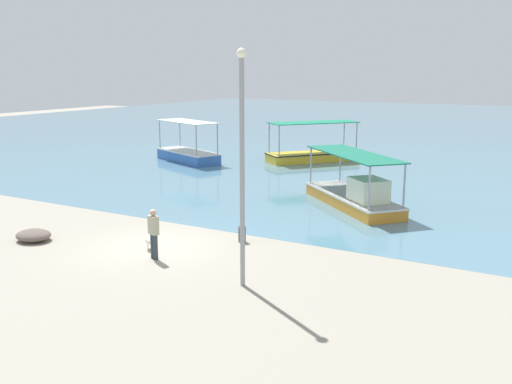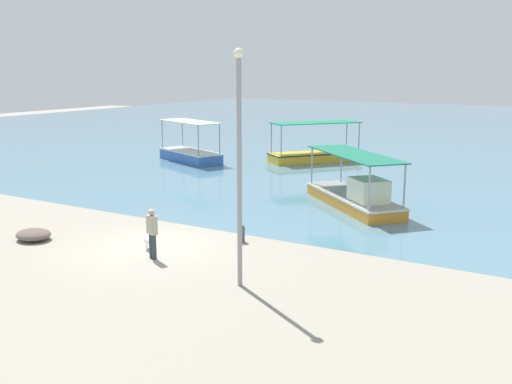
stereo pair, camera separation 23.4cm
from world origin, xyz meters
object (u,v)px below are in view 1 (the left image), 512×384
(lamp_post, at_px, (242,159))
(fisherman_standing, at_px, (154,232))
(fishing_boat_far_left, at_px, (355,195))
(pelican, at_px, (149,239))
(net_pile, at_px, (33,235))
(fishing_boat_center, at_px, (188,154))
(mooring_bollard, at_px, (242,233))
(fishing_boat_far_right, at_px, (313,154))

(lamp_post, bearing_deg, fisherman_standing, 170.94)
(fishing_boat_far_left, distance_m, pelican, 10.28)
(net_pile, bearing_deg, fishing_boat_center, 108.69)
(mooring_bollard, distance_m, net_pile, 7.66)
(lamp_post, height_order, net_pile, lamp_post)
(fishing_boat_far_left, relative_size, fisherman_standing, 3.59)
(fishing_boat_center, xyz_separation_m, pelican, (10.37, -16.48, -0.17))
(fisherman_standing, xyz_separation_m, net_pile, (-5.19, -0.57, -0.70))
(fishing_boat_far_left, relative_size, fishing_boat_center, 1.07)
(fishing_boat_far_right, bearing_deg, mooring_bollard, -73.67)
(fishing_boat_far_right, distance_m, fishing_boat_center, 8.54)
(fishing_boat_center, height_order, pelican, fishing_boat_center)
(fishing_boat_far_left, height_order, pelican, fishing_boat_far_left)
(fishing_boat_far_left, bearing_deg, lamp_post, -87.56)
(fishing_boat_center, relative_size, net_pile, 4.20)
(fishing_boat_center, height_order, net_pile, fishing_boat_center)
(fishing_boat_far_right, xyz_separation_m, mooring_bollard, (5.43, -18.54, -0.16))
(pelican, xyz_separation_m, fisherman_standing, (0.83, -0.73, 0.53))
(fishing_boat_far_right, bearing_deg, net_pile, -93.38)
(fishing_boat_far_left, distance_m, fisherman_standing, 10.67)
(fishing_boat_center, distance_m, fisherman_standing, 20.54)
(fishing_boat_center, bearing_deg, lamp_post, -49.96)
(fishing_boat_far_left, relative_size, net_pile, 4.50)
(fishing_boat_far_left, xyz_separation_m, lamp_post, (0.46, -10.74, 3.13))
(fisherman_standing, bearing_deg, fishing_boat_far_right, 100.18)
(fishing_boat_center, relative_size, mooring_bollard, 8.80)
(pelican, bearing_deg, net_pile, -163.32)
(fishing_boat_far_right, height_order, mooring_bollard, fishing_boat_far_right)
(mooring_bollard, relative_size, net_pile, 0.48)
(fishing_boat_far_right, height_order, fishing_boat_center, fishing_boat_center)
(fishing_boat_far_right, relative_size, mooring_bollard, 9.56)
(fishing_boat_center, distance_m, pelican, 19.48)
(fishing_boat_far_left, xyz_separation_m, net_pile, (-8.49, -10.72, -0.39))
(fishing_boat_far_right, distance_m, pelican, 21.09)
(lamp_post, bearing_deg, net_pile, 179.83)
(fisherman_standing, distance_m, net_pile, 5.27)
(fishing_boat_far_right, bearing_deg, lamp_post, -71.00)
(fishing_boat_far_left, bearing_deg, fishing_boat_center, 154.02)
(mooring_bollard, bearing_deg, lamp_post, -58.88)
(fishing_boat_center, distance_m, lamp_post, 23.48)
(pelican, bearing_deg, fisherman_standing, -41.36)
(pelican, bearing_deg, lamp_post, -16.16)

